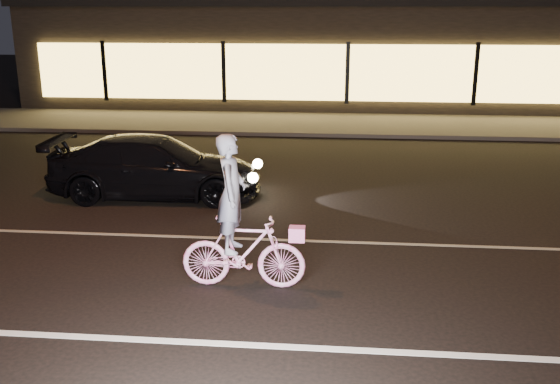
# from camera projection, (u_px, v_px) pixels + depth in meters

# --- Properties ---
(ground) EXTENTS (90.00, 90.00, 0.00)m
(ground) POSITION_uv_depth(u_px,v_px,m) (354.00, 294.00, 8.65)
(ground) COLOR black
(ground) RESTS_ON ground
(lane_stripe_near) EXTENTS (60.00, 0.12, 0.01)m
(lane_stripe_near) POSITION_uv_depth(u_px,v_px,m) (357.00, 350.00, 7.22)
(lane_stripe_near) COLOR silver
(lane_stripe_near) RESTS_ON ground
(lane_stripe_far) EXTENTS (60.00, 0.10, 0.01)m
(lane_stripe_far) POSITION_uv_depth(u_px,v_px,m) (352.00, 242.00, 10.56)
(lane_stripe_far) COLOR gray
(lane_stripe_far) RESTS_ON ground
(sidewalk) EXTENTS (30.00, 4.00, 0.12)m
(sidewalk) POSITION_uv_depth(u_px,v_px,m) (347.00, 124.00, 21.06)
(sidewalk) COLOR #383533
(sidewalk) RESTS_ON ground
(storefront) EXTENTS (25.40, 8.42, 4.20)m
(storefront) POSITION_uv_depth(u_px,v_px,m) (347.00, 50.00, 26.17)
(storefront) COLOR black
(storefront) RESTS_ON ground
(cyclist) EXTENTS (1.75, 0.60, 2.21)m
(cyclist) POSITION_uv_depth(u_px,v_px,m) (240.00, 235.00, 8.67)
(cyclist) COLOR #ED309F
(cyclist) RESTS_ON ground
(sedan) EXTENTS (4.47, 1.99, 1.27)m
(sedan) POSITION_uv_depth(u_px,v_px,m) (156.00, 167.00, 13.02)
(sedan) COLOR black
(sedan) RESTS_ON ground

